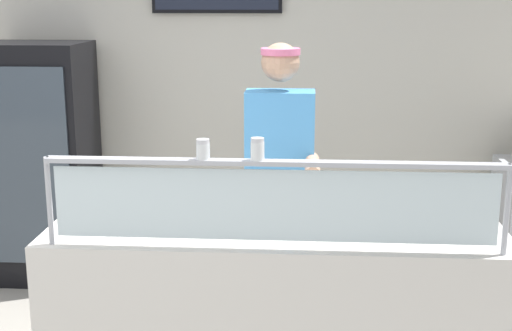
{
  "coord_description": "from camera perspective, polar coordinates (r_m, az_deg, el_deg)",
  "views": [
    {
      "loc": [
        1.19,
        -2.78,
        2.01
      ],
      "look_at": [
        0.97,
        0.41,
        1.23
      ],
      "focal_mm": 49.46,
      "sensor_mm": 36.0,
      "label": 1
    }
  ],
  "objects": [
    {
      "name": "serving_counter",
      "position": [
        3.51,
        1.57,
        -12.27
      ],
      "size": [
        2.13,
        0.74,
        0.95
      ],
      "primitive_type": "cube",
      "color": "silver",
      "rests_on": "ground"
    },
    {
      "name": "parmesan_shaker",
      "position": [
        2.94,
        -4.31,
        1.21
      ],
      "size": [
        0.06,
        0.06,
        0.09
      ],
      "color": "white",
      "rests_on": "sneeze_guard"
    },
    {
      "name": "worker_figure",
      "position": [
        3.95,
        1.97,
        -1.07
      ],
      "size": [
        0.41,
        0.5,
        1.76
      ],
      "color": "#23232D",
      "rests_on": "ground"
    },
    {
      "name": "pizza_server",
      "position": [
        3.31,
        -0.28,
        -4.29
      ],
      "size": [
        0.08,
        0.28,
        0.01
      ],
      "primitive_type": "cube",
      "rotation": [
        0.0,
        0.0,
        0.0
      ],
      "color": "#ADAFB7",
      "rests_on": "pizza_tray"
    },
    {
      "name": "sneeze_guard",
      "position": [
        2.96,
        1.41,
        -2.17
      ],
      "size": [
        1.96,
        0.06,
        0.39
      ],
      "color": "#B2B5BC",
      "rests_on": "serving_counter"
    },
    {
      "name": "pepper_flake_shaker",
      "position": [
        2.92,
        0.12,
        1.22
      ],
      "size": [
        0.06,
        0.06,
        0.09
      ],
      "color": "white",
      "rests_on": "sneeze_guard"
    },
    {
      "name": "shop_rear_unit",
      "position": [
        5.25,
        2.5,
        6.52
      ],
      "size": [
        6.53,
        0.13,
        2.7
      ],
      "color": "beige",
      "rests_on": "ground"
    },
    {
      "name": "drink_fridge",
      "position": [
        5.25,
        -16.99,
        0.24
      ],
      "size": [
        0.71,
        0.6,
        1.69
      ],
      "color": "black",
      "rests_on": "ground"
    },
    {
      "name": "pizza_tray",
      "position": [
        3.34,
        -0.77,
        -4.53
      ],
      "size": [
        0.42,
        0.42,
        0.04
      ],
      "color": "#9EA0A8",
      "rests_on": "serving_counter"
    }
  ]
}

